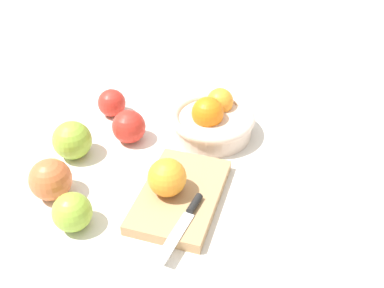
{
  "coord_description": "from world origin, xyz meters",
  "views": [
    {
      "loc": [
        0.68,
        0.18,
        0.61
      ],
      "look_at": [
        -0.04,
        0.05,
        0.04
      ],
      "focal_mm": 40.81,
      "sensor_mm": 36.0,
      "label": 1
    }
  ],
  "objects": [
    {
      "name": "orange_on_board",
      "position": [
        0.1,
        0.03,
        0.06
      ],
      "size": [
        0.07,
        0.07,
        0.07
      ],
      "primitive_type": "sphere",
      "color": "orange",
      "rests_on": "cutting_board"
    },
    {
      "name": "bowl",
      "position": [
        -0.14,
        0.08,
        0.04
      ],
      "size": [
        0.19,
        0.19,
        0.1
      ],
      "color": "beige",
      "rests_on": "ground_plane"
    },
    {
      "name": "apple_front_right",
      "position": [
        0.19,
        -0.13,
        0.04
      ],
      "size": [
        0.07,
        0.07,
        0.07
      ],
      "primitive_type": "sphere",
      "color": "#8EB738",
      "rests_on": "ground_plane"
    },
    {
      "name": "knife",
      "position": [
        0.16,
        0.07,
        0.03
      ],
      "size": [
        0.15,
        0.05,
        0.01
      ],
      "color": "silver",
      "rests_on": "cutting_board"
    },
    {
      "name": "apple_front_right_2",
      "position": [
        0.12,
        -0.2,
        0.04
      ],
      "size": [
        0.08,
        0.08,
        0.08
      ],
      "primitive_type": "sphere",
      "color": "#CC6638",
      "rests_on": "ground_plane"
    },
    {
      "name": "apple_front_left_2",
      "position": [
        -0.08,
        -0.1,
        0.04
      ],
      "size": [
        0.08,
        0.08,
        0.08
      ],
      "primitive_type": "sphere",
      "color": "red",
      "rests_on": "ground_plane"
    },
    {
      "name": "apple_front_center",
      "position": [
        -0.0,
        -0.21,
        0.04
      ],
      "size": [
        0.08,
        0.08,
        0.08
      ],
      "primitive_type": "sphere",
      "color": "#8EB738",
      "rests_on": "ground_plane"
    },
    {
      "name": "apple_front_left",
      "position": [
        -0.17,
        -0.18,
        0.03
      ],
      "size": [
        0.07,
        0.07,
        0.07
      ],
      "primitive_type": "sphere",
      "color": "red",
      "rests_on": "ground_plane"
    },
    {
      "name": "cutting_board",
      "position": [
        0.09,
        0.05,
        0.01
      ],
      "size": [
        0.25,
        0.17,
        0.02
      ],
      "primitive_type": "cube",
      "rotation": [
        0.0,
        0.0,
        -0.11
      ],
      "color": "tan",
      "rests_on": "ground_plane"
    },
    {
      "name": "ground_plane",
      "position": [
        0.0,
        0.0,
        0.0
      ],
      "size": [
        2.4,
        2.4,
        0.0
      ],
      "primitive_type": "plane",
      "color": "silver"
    }
  ]
}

